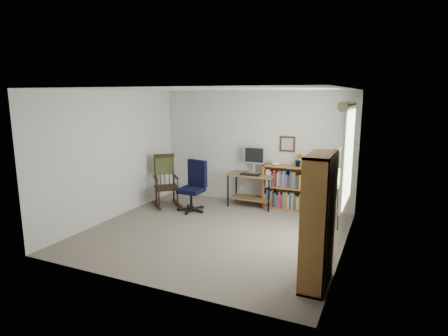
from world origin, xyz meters
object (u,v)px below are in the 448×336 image
at_px(tall_bookshelf, 318,221).
at_px(office_chair, 191,186).
at_px(rocking_chair, 166,180).
at_px(low_bookshelf, 284,187).
at_px(desk, 252,190).

bearing_deg(tall_bookshelf, office_chair, 145.22).
height_order(rocking_chair, low_bookshelf, rocking_chair).
relative_size(low_bookshelf, tall_bookshelf, 0.55).
distance_m(desk, office_chair, 1.30).
bearing_deg(office_chair, low_bookshelf, 40.19).
relative_size(office_chair, rocking_chair, 0.94).
bearing_deg(low_bookshelf, desk, -169.69).
distance_m(low_bookshelf, tall_bookshelf, 3.19).
relative_size(office_chair, low_bookshelf, 1.15).
distance_m(desk, tall_bookshelf, 3.41).
bearing_deg(rocking_chair, office_chair, -50.84).
bearing_deg(low_bookshelf, rocking_chair, -159.67).
xyz_separation_m(rocking_chair, low_bookshelf, (2.29, 0.85, -0.10)).
height_order(desk, office_chair, office_chair).
relative_size(desk, tall_bookshelf, 0.59).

